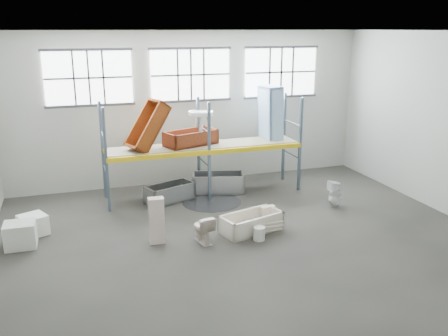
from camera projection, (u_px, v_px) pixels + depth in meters
name	position (u px, v px, depth m)	size (l,w,h in m)	color
floor	(243.00, 239.00, 12.13)	(12.00, 10.00, 0.10)	#4A473F
ceiling	(245.00, 28.00, 10.71)	(12.00, 10.00, 0.10)	silver
wall_back	(190.00, 108.00, 16.03)	(12.00, 0.10, 5.00)	#AFAFA2
wall_front	(369.00, 216.00, 6.82)	(12.00, 0.10, 5.00)	#ADADA1
window_left	(89.00, 78.00, 14.65)	(2.60, 0.04, 1.60)	white
window_mid	(191.00, 75.00, 15.62)	(2.60, 0.04, 1.60)	white
window_right	(281.00, 72.00, 16.58)	(2.60, 0.04, 1.60)	white
rack_upright_la	(106.00, 161.00, 13.44)	(0.08, 0.08, 3.00)	slate
rack_upright_lb	(103.00, 151.00, 14.53)	(0.08, 0.08, 3.00)	slate
rack_upright_ma	(209.00, 152.00, 14.34)	(0.08, 0.08, 3.00)	slate
rack_upright_mb	(199.00, 144.00, 15.44)	(0.08, 0.08, 3.00)	slate
rack_upright_ra	(300.00, 145.00, 15.25)	(0.08, 0.08, 3.00)	slate
rack_upright_rb	(284.00, 137.00, 16.34)	(0.08, 0.08, 3.00)	slate
rack_beam_front	(209.00, 152.00, 14.34)	(6.00, 0.10, 0.14)	yellow
rack_beam_back	(199.00, 144.00, 15.44)	(6.00, 0.10, 0.14)	yellow
shelf_deck	(204.00, 145.00, 14.87)	(5.90, 1.10, 0.03)	gray
wet_patch	(212.00, 202.00, 14.58)	(1.80, 1.80, 0.00)	black
bathtub_beige	(251.00, 222.00, 12.43)	(1.60, 0.75, 0.47)	beige
cistern_spare	(268.00, 213.00, 12.96)	(0.39, 0.19, 0.38)	beige
sink_in_tub	(251.00, 221.00, 12.71)	(0.45, 0.45, 0.15)	#C3ADA3
toilet_beige	(203.00, 229.00, 11.75)	(0.39, 0.69, 0.71)	silver
cistern_tall	(157.00, 220.00, 11.67)	(0.37, 0.24, 1.15)	beige
toilet_white	(335.00, 194.00, 14.09)	(0.36, 0.37, 0.80)	white
steel_tub_left	(170.00, 193.00, 14.58)	(1.45, 0.68, 0.53)	#ACB0B4
steel_tub_right	(218.00, 183.00, 15.43)	(1.64, 0.77, 0.60)	#B9BBC1
rust_tub_flat	(191.00, 138.00, 14.78)	(1.61, 0.75, 0.45)	brown
rust_tub_tilted	(147.00, 126.00, 14.12)	(1.58, 0.74, 0.45)	#85400F
sink_on_shelf	(201.00, 131.00, 14.40)	(0.73, 0.56, 0.65)	white
blue_tub_upright	(271.00, 114.00, 15.54)	(1.78, 0.83, 0.50)	#95BDE4
bucket	(259.00, 233.00, 11.92)	(0.29, 0.29, 0.34)	silver
carton_near	(20.00, 235.00, 11.51)	(0.71, 0.61, 0.61)	silver
carton_far	(33.00, 225.00, 12.23)	(0.61, 0.61, 0.51)	white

